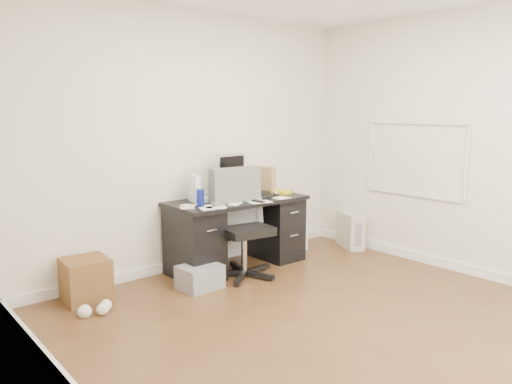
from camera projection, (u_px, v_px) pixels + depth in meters
ground at (334, 323)px, 4.00m from camera, size 4.00×4.00×0.00m
room_shell at (339, 114)px, 3.77m from camera, size 4.02×4.02×2.71m
desk at (237, 231)px, 5.37m from camera, size 1.50×0.70×0.75m
loose_papers at (225, 202)px, 5.15m from camera, size 1.10×0.60×0.00m
lcd_monitor at (231, 175)px, 5.43m from camera, size 0.39×0.24×0.47m
keyboard at (255, 198)px, 5.31m from camera, size 0.44×0.17×0.02m
computer_mouse at (276, 193)px, 5.51m from camera, size 0.07×0.07×0.06m
travel_mug at (200, 197)px, 4.92m from camera, size 0.09×0.09×0.17m
white_binder at (194, 188)px, 5.11m from camera, size 0.17×0.27×0.29m
magazine_file at (265, 178)px, 5.87m from camera, size 0.17×0.26×0.28m
pen_cup at (253, 180)px, 5.74m from camera, size 0.15×0.15×0.27m
yellow_book at (282, 192)px, 5.67m from camera, size 0.19×0.22×0.03m
paper_remote at (260, 201)px, 5.13m from camera, size 0.27×0.24×0.02m
office_chair at (244, 224)px, 5.03m from camera, size 0.70×0.70×1.10m
pc_tower at (350, 230)px, 6.17m from camera, size 0.35×0.47×0.43m
shopping_bag at (296, 235)px, 6.08m from camera, size 0.32×0.29×0.36m
wicker_basket at (86, 279)px, 4.46m from camera, size 0.40×0.40×0.38m
desk_printer at (200, 277)px, 4.77m from camera, size 0.40×0.34×0.22m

